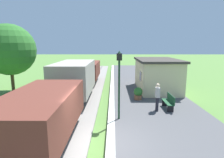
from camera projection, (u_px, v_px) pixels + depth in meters
ground_plane at (101, 148)px, 7.76m from camera, size 160.00×160.00×0.00m
platform_slab at (178, 145)px, 7.72m from camera, size 6.00×60.00×0.25m
platform_edge_stripe at (111, 142)px, 7.71m from camera, size 0.36×60.00×0.01m
track_ballast at (44, 146)px, 7.76m from camera, size 3.80×60.00×0.12m
rail_near at (61, 144)px, 7.74m from camera, size 0.07×60.00×0.14m
rail_far at (26, 143)px, 7.75m from camera, size 0.07×60.00×0.14m
freight_train at (75, 82)px, 14.01m from camera, size 2.50×19.40×2.72m
station_hut at (157, 74)px, 16.65m from camera, size 3.50×5.80×2.78m
bench_near_hut at (169, 102)px, 11.72m from camera, size 0.42×1.50×0.91m
person_waiting at (157, 96)px, 11.29m from camera, size 0.25×0.38×1.71m
potted_planter at (138, 93)px, 13.74m from camera, size 0.64×0.64×0.92m
lamp_post_near at (119, 73)px, 9.75m from camera, size 0.28×0.28×3.70m
tree_trackside_far at (10, 50)px, 16.12m from camera, size 4.43×4.43×6.05m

